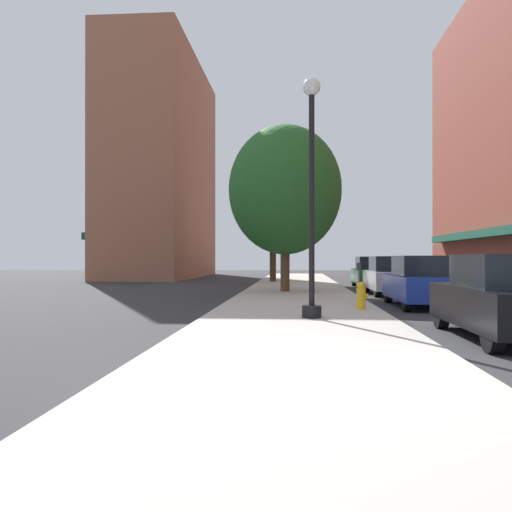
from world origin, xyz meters
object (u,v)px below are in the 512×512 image
fire_hydrant (361,295)px  car_green (372,272)px  lamppost (312,192)px  car_black (505,298)px  car_blue (421,282)px  car_silver (390,276)px  tree_mid (285,190)px  parking_meter_near (359,277)px  tree_near (273,203)px

fire_hydrant → car_green: 13.78m
lamppost → car_black: size_ratio=1.37×
car_blue → car_green: size_ratio=1.00×
car_blue → car_silver: 5.80m
car_blue → lamppost: bearing=-130.5°
lamppost → tree_mid: bearing=94.8°
parking_meter_near → tree_near: 16.51m
tree_mid → car_black: tree_mid is taller
car_black → car_blue: same height
parking_meter_near → car_blue: (1.95, -0.43, -0.14)m
car_black → car_silver: (0.00, 12.81, 0.00)m
fire_hydrant → car_black: bearing=-65.6°
tree_near → car_silver: 12.35m
car_silver → car_green: same height
tree_near → car_blue: bearing=-71.1°
car_black → car_green: same height
tree_near → car_green: size_ratio=1.82×
parking_meter_near → car_blue: size_ratio=0.30×
tree_mid → car_blue: tree_mid is taller
lamppost → car_silver: bearing=70.4°
lamppost → car_blue: lamppost is taller
tree_near → tree_mid: size_ratio=1.07×
car_black → car_blue: bearing=91.7°
parking_meter_near → tree_mid: (-2.58, 5.60, 3.63)m
tree_near → car_green: bearing=-39.9°
car_green → fire_hydrant: bearing=-97.3°
car_blue → car_green: (0.00, 11.42, 0.00)m
car_black → tree_near: bearing=105.1°
lamppost → parking_meter_near: (1.70, 4.89, -2.25)m
parking_meter_near → car_blue: bearing=-12.3°
tree_mid → car_blue: (4.53, -6.02, -3.78)m
parking_meter_near → car_silver: car_silver is taller
car_blue → car_green: bearing=88.8°
parking_meter_near → tree_near: tree_near is taller
tree_near → tree_mid: (0.97, -10.00, -0.48)m
car_green → lamppost: bearing=-101.1°
car_silver → tree_mid: bearing=176.9°
lamppost → car_green: 16.47m
lamppost → car_black: bearing=-34.7°
fire_hydrant → car_green: car_green is taller
fire_hydrant → tree_mid: size_ratio=0.11×
tree_mid → car_black: size_ratio=1.70×
lamppost → tree_near: (-1.84, 20.49, 1.86)m
lamppost → car_blue: size_ratio=1.37×
car_blue → tree_mid: bearing=125.7°
fire_hydrant → tree_mid: (-2.34, 8.21, 4.06)m
lamppost → tree_near: 20.65m
tree_near → car_blue: tree_near is taller
tree_near → tree_mid: bearing=-84.5°
tree_mid → car_black: 14.30m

